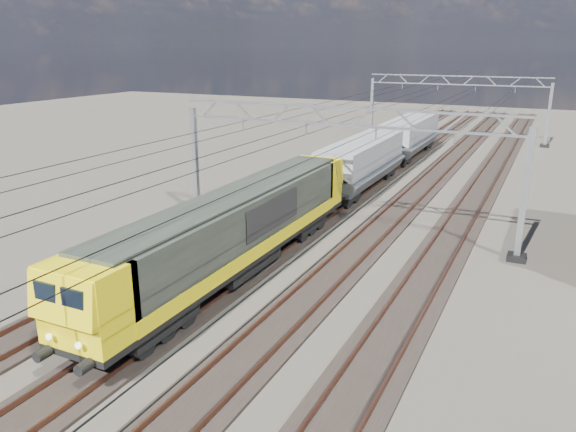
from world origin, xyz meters
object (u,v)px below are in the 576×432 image
at_px(locomotive, 237,227).
at_px(hopper_wagon_lead, 362,160).
at_px(catenary_gantry_far, 455,105).
at_px(hopper_wagon_mid, 410,134).
at_px(catenary_gantry_mid, 339,166).

bearing_deg(locomotive, hopper_wagon_lead, 90.00).
xyz_separation_m(catenary_gantry_far, locomotive, (-2.00, -43.61, -1.58)).
distance_m(catenary_gantry_far, hopper_wagon_mid, 12.00).
relative_size(catenary_gantry_far, locomotive, 0.94).
distance_m(hopper_wagon_lead, hopper_wagon_mid, 14.20).
height_order(catenary_gantry_mid, hopper_wagon_lead, catenary_gantry_mid).
xyz_separation_m(catenary_gantry_mid, hopper_wagon_lead, (-2.00, 10.09, -1.67)).
relative_size(catenary_gantry_far, hopper_wagon_mid, 1.53).
bearing_deg(catenary_gantry_mid, hopper_wagon_lead, 101.22).
distance_m(locomotive, hopper_wagon_lead, 17.70).
bearing_deg(hopper_wagon_lead, hopper_wagon_mid, 90.00).
bearing_deg(hopper_wagon_lead, catenary_gantry_mid, -78.78).
bearing_deg(catenary_gantry_far, catenary_gantry_mid, -90.00).
xyz_separation_m(catenary_gantry_mid, locomotive, (-2.00, -7.61, -1.58)).
bearing_deg(hopper_wagon_mid, catenary_gantry_mid, -85.29).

